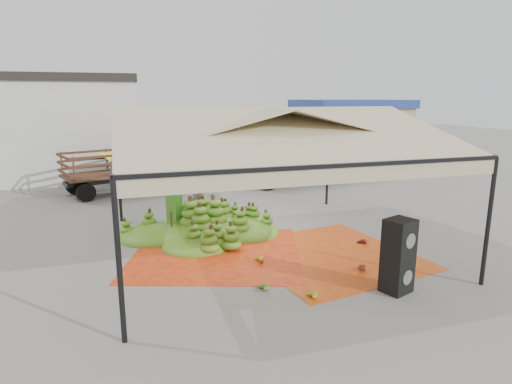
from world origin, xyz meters
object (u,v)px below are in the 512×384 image
object	(u,v)px
banana_heap	(203,219)
truck_left	(135,164)
speaker_stack	(398,256)
vendor	(197,187)
truck_right	(306,156)

from	to	relation	value
banana_heap	truck_left	xyz separation A→B (m)	(-1.76, 7.58, 0.66)
banana_heap	speaker_stack	xyz separation A→B (m)	(3.41, -5.20, 0.29)
banana_heap	vendor	distance (m)	3.80
speaker_stack	truck_right	distance (m)	12.82
banana_heap	speaker_stack	bearing A→B (deg)	-56.77
speaker_stack	truck_left	bearing A→B (deg)	91.74
banana_heap	truck_right	bearing A→B (deg)	47.14
vendor	truck_left	distance (m)	4.43
vendor	truck_left	xyz separation A→B (m)	(-2.22, 3.81, 0.42)
speaker_stack	banana_heap	bearing A→B (deg)	102.97
speaker_stack	vendor	xyz separation A→B (m)	(-2.94, 8.97, -0.04)
banana_heap	truck_left	bearing A→B (deg)	103.05
speaker_stack	vendor	bearing A→B (deg)	87.91
speaker_stack	truck_right	world-z (taller)	truck_right
truck_left	truck_right	distance (m)	8.43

